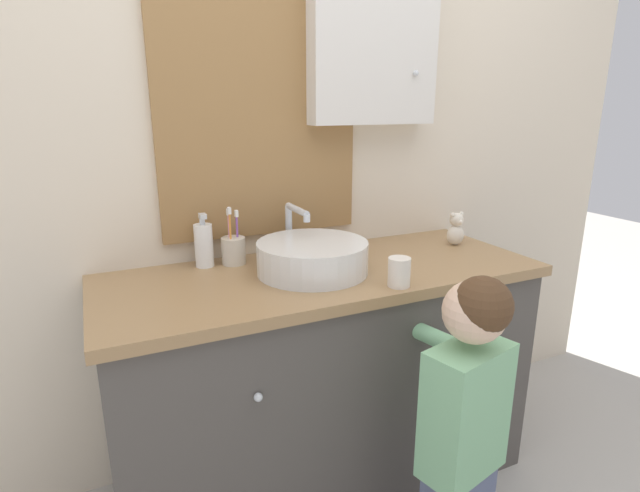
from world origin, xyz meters
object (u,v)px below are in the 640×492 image
Objects in this scene: drinking_cup at (399,272)px; sink_basin at (312,256)px; teddy_bear at (456,229)px; soap_dispenser at (204,245)px; toothbrush_holder at (233,249)px; child_figure at (464,416)px.

sink_basin is at bearing 128.77° from drinking_cup.
teddy_bear reaches higher than drinking_cup.
soap_dispenser is at bearing 171.27° from teddy_bear.
toothbrush_holder is at bearing 136.72° from sink_basin.
sink_basin is at bearing -174.27° from teddy_bear.
soap_dispenser is at bearing 172.07° from toothbrush_holder.
soap_dispenser is at bearing 138.12° from drinking_cup.
drinking_cup is (0.18, -0.22, -0.01)m from sink_basin.
child_figure is at bearing -53.97° from soap_dispenser.
toothbrush_holder is 0.84m from teddy_bear.
drinking_cup is (0.48, -0.43, -0.03)m from soap_dispenser.
sink_basin is 2.25× the size of soap_dispenser.
sink_basin is at bearing 113.31° from child_figure.
toothbrush_holder is at bearing 121.16° from child_figure.
child_figure is 0.43m from drinking_cup.
drinking_cup is at bearing -47.31° from toothbrush_holder.
sink_basin is 0.64m from child_figure.
soap_dispenser is (-0.30, 0.21, 0.02)m from sink_basin.
soap_dispenser is 0.95m from child_figure.
sink_basin is 0.28m from toothbrush_holder.
sink_basin reaches higher than child_figure.
sink_basin is 0.44× the size of child_figure.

